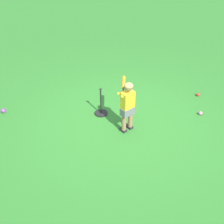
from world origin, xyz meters
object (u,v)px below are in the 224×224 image
object	(u,v)px
play_ball_behind_batter	(201,113)
play_ball_near_batter	(3,111)
play_ball_by_bucket	(198,95)
child_batter	(127,102)
batting_tee	(101,110)

from	to	relation	value
play_ball_behind_batter	play_ball_near_batter	distance (m)	4.29
play_ball_near_batter	play_ball_by_bucket	xyz separation A→B (m)	(0.38, -4.45, -0.01)
child_batter	batting_tee	distance (m)	0.93
play_ball_near_batter	play_ball_by_bucket	bearing A→B (deg)	-85.12
child_batter	play_ball_near_batter	world-z (taller)	child_batter
play_ball_behind_batter	play_ball_by_bucket	bearing A→B (deg)	-13.07
play_ball_near_batter	play_ball_by_bucket	distance (m)	4.46
play_ball_behind_batter	play_ball_by_bucket	world-z (taller)	play_ball_behind_batter
child_batter	play_ball_behind_batter	xyz separation A→B (m)	(0.38, -1.65, -0.61)
child_batter	play_ball_by_bucket	xyz separation A→B (m)	(1.15, -1.83, -0.61)
batting_tee	play_ball_near_batter	bearing A→B (deg)	84.69
child_batter	play_ball_by_bucket	size ratio (longest dim) A/B	14.17
play_ball_behind_batter	batting_tee	distance (m)	2.15
play_ball_near_batter	play_ball_behind_batter	bearing A→B (deg)	-95.24
play_ball_near_batter	play_ball_by_bucket	size ratio (longest dim) A/B	1.29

